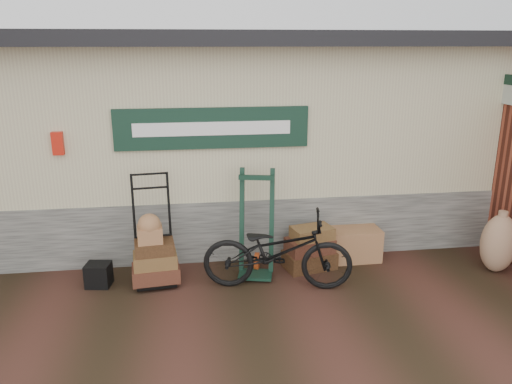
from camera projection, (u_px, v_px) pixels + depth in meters
ground at (244, 292)px, 6.35m from camera, size 80.00×80.00×0.00m
station_building at (225, 131)px, 8.48m from camera, size 14.40×4.10×3.20m
porter_trolley at (153, 228)px, 6.49m from camera, size 0.78×0.62×1.46m
green_barrow at (256, 224)px, 6.66m from camera, size 0.61×0.55×1.46m
suitcase_stack at (310, 247)px, 6.96m from camera, size 0.77×0.57×0.61m
wicker_hamper at (353, 243)px, 7.28m from camera, size 0.73×0.48×0.48m
black_trunk at (99, 275)px, 6.48m from camera, size 0.35×0.31×0.31m
bicycle at (278, 247)px, 6.33m from camera, size 1.02×2.00×1.11m
burlap_sack_left at (499, 243)px, 6.82m from camera, size 0.58×0.52×0.83m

